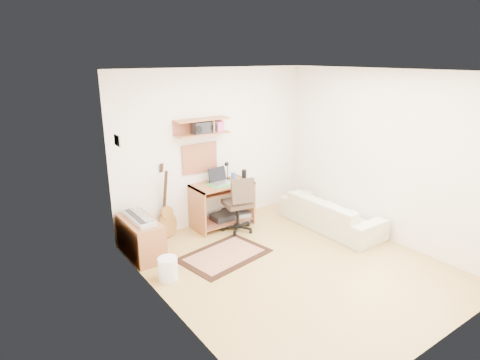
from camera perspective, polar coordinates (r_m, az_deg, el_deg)
floor at (r=5.72m, az=7.50°, el=-12.00°), size 3.60×4.00×0.01m
ceiling at (r=5.00m, az=8.71°, el=15.12°), size 3.60×4.00×0.01m
back_wall at (r=6.75m, az=-3.67°, el=4.62°), size 3.60×0.01×2.60m
left_wall at (r=4.23m, az=-10.12°, el=-3.45°), size 0.01×4.00×2.60m
right_wall at (r=6.55m, az=19.69°, el=3.23°), size 0.01×4.00×2.60m
wall_shelf at (r=6.41m, az=-5.41°, el=7.55°), size 0.90×0.25×0.26m
cork_board at (r=6.61m, az=-5.74°, el=3.14°), size 0.64×0.03×0.49m
wall_photo at (r=5.47m, az=-17.03°, el=5.39°), size 0.02×0.20×0.15m
desk at (r=6.77m, az=-2.56°, el=-3.50°), size 1.00×0.55×0.75m
laptop at (r=6.58m, az=-2.66°, el=0.53°), size 0.38×0.38×0.26m
speaker at (r=6.81m, az=0.59°, el=0.75°), size 0.08×0.08×0.18m
desk_lamp at (r=6.82m, az=-1.77°, el=1.40°), size 0.11×0.11×0.32m
pencil_cup at (r=6.87m, az=-0.96°, el=0.60°), size 0.08×0.08×0.11m
boombox at (r=6.43m, az=-5.16°, el=7.40°), size 0.38×0.18×0.20m
rug at (r=5.92m, az=-2.23°, el=-10.61°), size 1.36×1.02×0.02m
task_chair at (r=6.53m, az=-0.33°, el=-3.33°), size 0.57×0.57×0.95m
cabinet at (r=5.99m, az=-13.95°, el=-7.94°), size 0.40×0.90×0.55m
music_keyboard at (r=5.87m, az=-14.16°, el=-5.22°), size 0.23×0.73×0.06m
guitar at (r=6.38m, az=-10.38°, el=-3.00°), size 0.35×0.26×1.19m
waste_basket at (r=5.37m, az=-10.19°, el=-12.29°), size 0.30×0.30×0.30m
printer at (r=7.08m, az=-0.28°, el=-5.06°), size 0.57×0.49×0.18m
sofa at (r=6.85m, az=12.80°, el=-3.90°), size 0.53×1.80×0.71m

